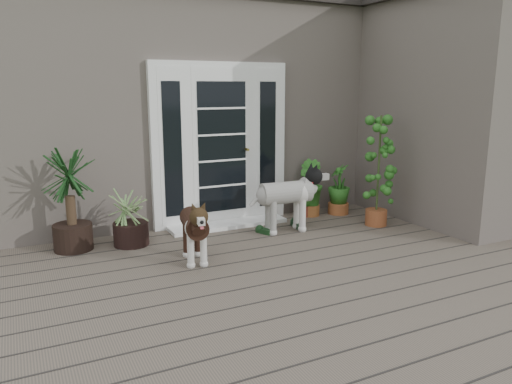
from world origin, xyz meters
name	(u,v)px	position (x,y,z in m)	size (l,w,h in m)	color
deck	(324,278)	(0.00, 0.40, 0.06)	(6.20, 4.60, 0.12)	#6B5B4C
house_main	(186,111)	(0.00, 4.65, 1.55)	(7.40, 4.00, 3.10)	#665E54
roof_main	(183,9)	(0.00, 4.65, 3.20)	(7.60, 4.20, 0.20)	#2D2826
house_wing	(456,116)	(2.90, 1.50, 1.55)	(1.60, 2.40, 3.10)	#665E54
door_unit	(221,145)	(-0.20, 2.60, 1.19)	(1.90, 0.14, 2.15)	white
door_step	(228,224)	(-0.20, 2.40, 0.14)	(1.60, 0.40, 0.05)	white
brindle_dog	(194,234)	(-1.06, 1.28, 0.43)	(0.32, 0.75, 0.62)	#331C12
white_dog	(286,203)	(0.36, 1.82, 0.49)	(0.39, 0.90, 0.75)	beige
spider_plant	(130,215)	(-1.54, 2.16, 0.48)	(0.68, 0.68, 0.73)	#7B9D61
yucca	(70,199)	(-2.17, 2.28, 0.72)	(0.82, 0.82, 1.19)	black
herb_a	(303,197)	(0.98, 2.40, 0.39)	(0.43, 0.43, 0.55)	#195819
herb_b	(310,195)	(1.09, 2.38, 0.42)	(0.40, 0.40, 0.59)	#204C15
herb_c	(339,194)	(1.52, 2.28, 0.42)	(0.38, 0.38, 0.59)	#1A5C1E
sapling	(379,169)	(1.61, 1.55, 0.88)	(0.45, 0.45, 1.52)	#1A5217
clog_left	(264,230)	(0.08, 1.87, 0.16)	(0.12, 0.26, 0.08)	#153416
clog_right	(298,224)	(0.61, 1.92, 0.17)	(0.15, 0.32, 0.10)	black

